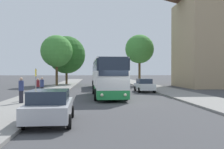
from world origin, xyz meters
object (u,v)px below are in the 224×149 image
(bus_middle, at_px, (102,75))
(tree_left_near, at_px, (66,55))
(pedestrian_waiting_far, at_px, (42,86))
(tree_right_near, at_px, (140,49))
(bus_stop_sign, at_px, (36,80))
(pedestrian_walking_back, at_px, (21,90))
(parked_car_left_curb, at_px, (50,106))
(pedestrian_waiting_near, at_px, (38,86))
(tree_left_far, at_px, (57,51))
(bus_front, at_px, (108,77))
(parked_car_right_near, at_px, (144,85))

(bus_middle, height_order, tree_left_near, tree_left_near)
(pedestrian_waiting_far, xyz_separation_m, tree_right_near, (13.10, 20.20, 5.36))
(bus_stop_sign, height_order, pedestrian_walking_back, bus_stop_sign)
(pedestrian_waiting_far, distance_m, pedestrian_walking_back, 6.18)
(bus_middle, distance_m, tree_right_near, 10.87)
(parked_car_left_curb, relative_size, tree_right_near, 0.52)
(bus_middle, distance_m, pedestrian_waiting_far, 14.50)
(pedestrian_waiting_far, xyz_separation_m, tree_left_near, (0.14, 22.51, 4.43))
(pedestrian_walking_back, xyz_separation_m, tree_right_near, (13.40, 26.38, 5.28))
(pedestrian_waiting_near, height_order, tree_left_far, tree_left_far)
(bus_middle, bearing_deg, pedestrian_waiting_near, -121.53)
(bus_middle, relative_size, tree_left_far, 1.30)
(bus_front, distance_m, parked_car_right_near, 7.42)
(bus_middle, distance_m, pedestrian_walking_back, 20.34)
(bus_front, distance_m, pedestrian_waiting_far, 6.36)
(pedestrian_walking_back, height_order, tree_right_near, tree_right_near)
(tree_left_near, bearing_deg, bus_stop_sign, -89.88)
(parked_car_right_near, bearing_deg, bus_stop_sign, 38.72)
(bus_middle, height_order, parked_car_left_curb, bus_middle)
(bus_front, relative_size, tree_left_near, 1.23)
(tree_left_far, bearing_deg, parked_car_left_curb, -82.98)
(bus_front, xyz_separation_m, bus_middle, (-0.02, 13.64, -0.03))
(bus_stop_sign, height_order, pedestrian_waiting_far, bus_stop_sign)
(parked_car_left_curb, xyz_separation_m, pedestrian_waiting_far, (-2.80, 13.01, 0.21))
(parked_car_left_curb, bearing_deg, bus_middle, 80.66)
(parked_car_right_near, bearing_deg, tree_right_near, -98.56)
(pedestrian_waiting_far, distance_m, tree_left_near, 22.94)
(pedestrian_waiting_far, distance_m, tree_left_far, 18.47)
(parked_car_left_curb, xyz_separation_m, bus_stop_sign, (-2.61, 9.39, 0.91))
(pedestrian_walking_back, bearing_deg, tree_right_near, -19.09)
(parked_car_left_curb, height_order, tree_left_far, tree_left_far)
(bus_stop_sign, bearing_deg, tree_left_far, 93.17)
(pedestrian_waiting_near, bearing_deg, tree_right_near, -108.73)
(pedestrian_waiting_near, height_order, tree_left_near, tree_left_near)
(tree_left_near, relative_size, tree_right_near, 0.99)
(tree_left_near, height_order, tree_right_near, tree_right_near)
(pedestrian_walking_back, bearing_deg, bus_front, -41.77)
(parked_car_right_near, relative_size, pedestrian_waiting_near, 2.66)
(pedestrian_walking_back, height_order, tree_left_far, tree_left_far)
(parked_car_left_curb, distance_m, pedestrian_walking_back, 7.51)
(tree_left_far, bearing_deg, tree_left_near, 76.43)
(bus_front, height_order, tree_left_near, tree_left_near)
(bus_middle, xyz_separation_m, bus_stop_sign, (-6.06, -16.68, -0.14))
(parked_car_right_near, bearing_deg, bus_middle, -59.98)
(parked_car_right_near, relative_size, pedestrian_walking_back, 2.33)
(bus_middle, relative_size, parked_car_right_near, 2.48)
(bus_middle, height_order, bus_stop_sign, bus_middle)
(parked_car_right_near, distance_m, tree_left_far, 18.12)
(parked_car_left_curb, relative_size, parked_car_right_near, 1.05)
(bus_middle, distance_m, parked_car_left_curb, 26.32)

